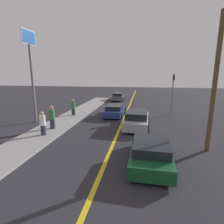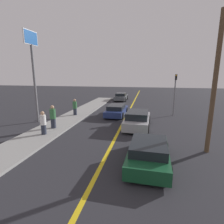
{
  "view_description": "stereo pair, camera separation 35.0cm",
  "coord_description": "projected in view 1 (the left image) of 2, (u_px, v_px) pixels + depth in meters",
  "views": [
    {
      "loc": [
        1.63,
        1.47,
        4.19
      ],
      "look_at": [
        -0.43,
        13.44,
        1.55
      ],
      "focal_mm": 28.0,
      "sensor_mm": 36.0,
      "label": 1
    },
    {
      "loc": [
        1.97,
        1.54,
        4.19
      ],
      "look_at": [
        -0.43,
        13.44,
        1.55
      ],
      "focal_mm": 28.0,
      "sensor_mm": 36.0,
      "label": 2
    }
  ],
  "objects": [
    {
      "name": "road_center_line",
      "position": [
        124.0,
        118.0,
        17.07
      ],
      "size": [
        0.2,
        60.0,
        0.01
      ],
      "color": "gold",
      "rests_on": "ground_plane"
    },
    {
      "name": "sidewalk_left",
      "position": [
        64.0,
        121.0,
        15.63
      ],
      "size": [
        2.58,
        31.25,
        0.14
      ],
      "color": "gray",
      "rests_on": "ground_plane"
    },
    {
      "name": "car_ahead_center",
      "position": [
        151.0,
        152.0,
        8.31
      ],
      "size": [
        2.06,
        4.07,
        1.16
      ],
      "rotation": [
        0.0,
        0.0,
        -0.03
      ],
      "color": "#144728",
      "rests_on": "ground_plane"
    },
    {
      "name": "car_far_distant",
      "position": [
        137.0,
        119.0,
        14.0
      ],
      "size": [
        2.08,
        4.44,
        1.34
      ],
      "rotation": [
        0.0,
        0.0,
        -0.04
      ],
      "color": "#9E9EA3",
      "rests_on": "ground_plane"
    },
    {
      "name": "car_parked_left_lot",
      "position": [
        115.0,
        110.0,
        17.88
      ],
      "size": [
        1.97,
        4.21,
        1.15
      ],
      "rotation": [
        0.0,
        0.0,
        -0.04
      ],
      "color": "navy",
      "rests_on": "ground_plane"
    },
    {
      "name": "car_oncoming_far",
      "position": [
        118.0,
        97.0,
        28.49
      ],
      "size": [
        1.87,
        4.21,
        1.24
      ],
      "rotation": [
        0.0,
        0.0,
        -0.01
      ],
      "color": "#4C5156",
      "rests_on": "ground_plane"
    },
    {
      "name": "pedestrian_near_curb",
      "position": [
        43.0,
        124.0,
        11.76
      ],
      "size": [
        0.4,
        0.4,
        1.61
      ],
      "color": "#282D3D",
      "rests_on": "sidewalk_left"
    },
    {
      "name": "pedestrian_mid_group",
      "position": [
        52.0,
        117.0,
        13.16
      ],
      "size": [
        0.44,
        0.44,
        1.76
      ],
      "color": "#282D3D",
      "rests_on": "sidewalk_left"
    },
    {
      "name": "pedestrian_far_standing",
      "position": [
        73.0,
        107.0,
        17.5
      ],
      "size": [
        0.42,
        0.42,
        1.63
      ],
      "color": "#282D3D",
      "rests_on": "sidewalk_left"
    },
    {
      "name": "traffic_light",
      "position": [
        173.0,
        91.0,
        17.7
      ],
      "size": [
        0.18,
        0.4,
        4.18
      ],
      "color": "slate",
      "rests_on": "ground_plane"
    },
    {
      "name": "roadside_sign",
      "position": [
        30.0,
        58.0,
        14.35
      ],
      "size": [
        0.2,
        1.75,
        7.67
      ],
      "color": "slate",
      "rests_on": "ground_plane"
    },
    {
      "name": "utility_pole",
      "position": [
        215.0,
        86.0,
        9.01
      ],
      "size": [
        0.24,
        0.24,
        7.23
      ],
      "color": "brown",
      "rests_on": "ground_plane"
    }
  ]
}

